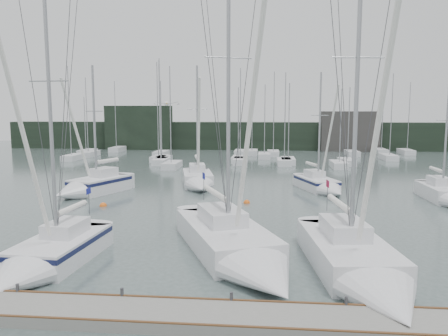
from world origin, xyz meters
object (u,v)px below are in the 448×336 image
Objects in this scene: sailboat_mid_b at (199,181)px; buoy_c at (103,206)px; buoy_a at (209,215)px; sailboat_near_center at (241,253)px; sailboat_near_right at (363,271)px; buoy_b at (247,203)px; sailboat_mid_e at (448,196)px; sailboat_near_left at (44,259)px; sailboat_mid_d at (323,186)px; sailboat_mid_a at (89,187)px.

buoy_c is at bearing -137.54° from sailboat_mid_b.
sailboat_mid_b is 10.76m from buoy_a.
sailboat_near_center reaches higher than buoy_a.
sailboat_near_right reaches higher than buoy_b.
sailboat_near_center is at bearing -88.10° from sailboat_mid_b.
buoy_c is at bearing 110.90° from sailboat_near_center.
sailboat_mid_e is 20.62× the size of buoy_b.
sailboat_mid_b is 1.14× the size of sailboat_mid_e.
sailboat_near_center is at bearing 153.78° from sailboat_near_right.
sailboat_mid_b reaches higher than buoy_a.
sailboat_near_left is at bearing -118.66° from buoy_b.
sailboat_near_left is at bearing -143.96° from sailboat_mid_d.
sailboat_near_center reaches higher than sailboat_near_right.
sailboat_near_right is 19.77m from sailboat_mid_e.
sailboat_mid_e is (20.22, -4.87, -0.07)m from sailboat_mid_b.
buoy_b is at bearing 102.78° from sailboat_near_right.
sailboat_near_left reaches higher than sailboat_mid_d.
buoy_c is (-8.29, 2.08, 0.00)m from buoy_a.
sailboat_near_right is at bearing -39.94° from buoy_c.
sailboat_mid_e is 15.56m from buoy_b.
sailboat_near_left is 12.67m from buoy_a.
sailboat_mid_a is 1.11× the size of sailboat_mid_e.
sailboat_mid_b reaches higher than sailboat_mid_d.
sailboat_mid_e reaches higher than buoy_b.
buoy_a is at bearing 118.05° from sailboat_near_right.
buoy_c is (-2.31, 13.23, -0.57)m from sailboat_near_left.
sailboat_mid_e is (9.04, -3.83, -0.01)m from sailboat_mid_d.
sailboat_mid_b is 10.32m from buoy_c.
sailboat_near_center is 1.36× the size of sailboat_mid_b.
sailboat_near_left is 18.21m from sailboat_mid_a.
buoy_a is 8.55m from buoy_c.
sailboat_mid_d is 8.34m from buoy_b.
sailboat_mid_d is (11.18, -1.04, -0.06)m from sailboat_mid_b.
sailboat_mid_b reaches higher than sailboat_mid_a.
sailboat_near_center is 16.02m from buoy_c.
sailboat_near_left is 1.27× the size of sailboat_mid_d.
sailboat_near_right is 1.49× the size of sailboat_mid_e.
sailboat_mid_d is 20.75× the size of buoy_a.
buoy_b is (13.51, -2.14, -0.66)m from sailboat_mid_a.
sailboat_mid_e is at bearing 5.29° from buoy_b.
sailboat_mid_e is at bearing -25.80° from sailboat_mid_b.
sailboat_near_left is at bearing -80.11° from buoy_c.
sailboat_near_left reaches higher than buoy_a.
sailboat_near_center is 1.39× the size of sailboat_mid_a.
buoy_c is (-11.00, 11.62, -0.59)m from sailboat_near_center.
sailboat_mid_d is at bearing 31.04° from sailboat_mid_a.
buoy_c is at bearing -174.94° from sailboat_mid_d.
sailboat_mid_b reaches higher than buoy_b.
sailboat_mid_a is 5.14m from buoy_c.
sailboat_mid_a is (-5.14, 17.47, 0.09)m from sailboat_near_left.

